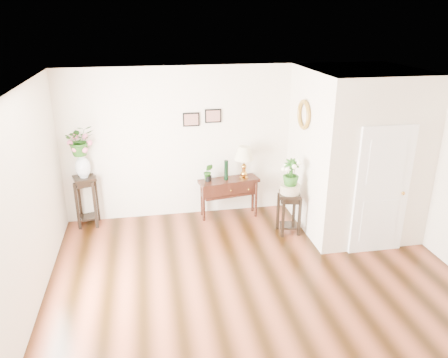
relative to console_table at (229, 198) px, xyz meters
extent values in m
cube|color=brown|center=(0.00, -2.48, -0.37)|extent=(6.00, 5.50, 0.02)
cube|color=white|center=(0.00, -2.48, 2.43)|extent=(6.00, 5.50, 0.02)
cube|color=beige|center=(0.00, 0.27, 1.03)|extent=(6.00, 0.02, 2.80)
cube|color=beige|center=(0.00, -5.23, 1.03)|extent=(6.00, 0.02, 2.80)
cube|color=beige|center=(-3.00, -2.48, 1.03)|extent=(0.02, 5.50, 2.80)
cube|color=beige|center=(2.10, -0.70, 1.03)|extent=(1.80, 1.95, 2.80)
cube|color=white|center=(2.10, -1.70, 0.68)|extent=(0.90, 0.05, 2.10)
cube|color=black|center=(-0.65, 0.25, 1.48)|extent=(0.30, 0.02, 0.25)
cube|color=black|center=(-0.25, 0.25, 1.53)|extent=(0.30, 0.02, 0.25)
torus|color=#AC7826|center=(1.16, -0.58, 1.68)|extent=(0.07, 0.51, 0.51)
cube|color=black|center=(0.00, 0.00, 0.00)|extent=(1.16, 0.55, 0.75)
cube|color=#AF7B2D|center=(0.28, 0.00, 0.72)|extent=(0.47, 0.47, 0.64)
cylinder|color=black|center=(-0.05, 0.00, 0.54)|extent=(0.09, 0.09, 0.38)
imported|color=#1F5115|center=(-0.39, 0.00, 0.53)|extent=(0.20, 0.18, 0.32)
cube|color=black|center=(-2.59, 0.09, 0.10)|extent=(0.45, 0.45, 0.94)
imported|color=#1F5115|center=(-2.59, 0.09, 1.23)|extent=(0.59, 0.55, 0.54)
cube|color=black|center=(0.90, -0.85, 0.00)|extent=(0.43, 0.43, 0.75)
cylinder|color=beige|center=(0.90, -0.85, 0.46)|extent=(0.43, 0.43, 0.15)
imported|color=#1F5115|center=(0.90, -0.85, 0.74)|extent=(0.33, 0.33, 0.49)
camera|label=1|loc=(-1.45, -7.43, 3.30)|focal=35.00mm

